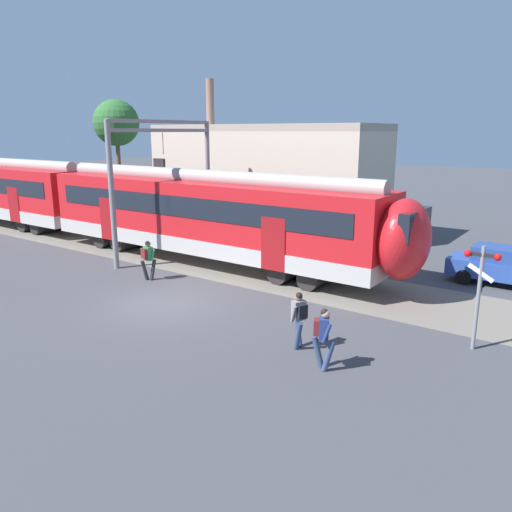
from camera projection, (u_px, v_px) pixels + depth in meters
ground_plane at (166, 303)px, 17.90m from camera, size 160.00×160.00×0.00m
track_bed at (65, 234)px, 29.90m from camera, size 80.00×4.40×0.01m
commuter_train at (88, 200)px, 27.96m from camera, size 38.05×3.07×4.73m
pedestrian_green at (148, 257)px, 20.48m from camera, size 0.58×0.62×1.67m
pedestrian_grey at (299, 315)px, 13.97m from camera, size 0.57×0.66×1.67m
pedestrian_navy at (323, 334)px, 12.72m from camera, size 0.71×0.52×1.67m
parked_car_blue at (501, 266)px, 19.92m from camera, size 4.00×1.76×1.54m
catenary_gantry at (164, 167)px, 24.01m from camera, size 0.24×6.64×6.53m
crossing_signal at (480, 281)px, 13.66m from camera, size 0.96×0.22×3.00m
background_building at (265, 179)px, 30.12m from camera, size 14.18×5.00×9.20m
street_tree_left at (116, 123)px, 38.34m from camera, size 3.51×3.51×8.40m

